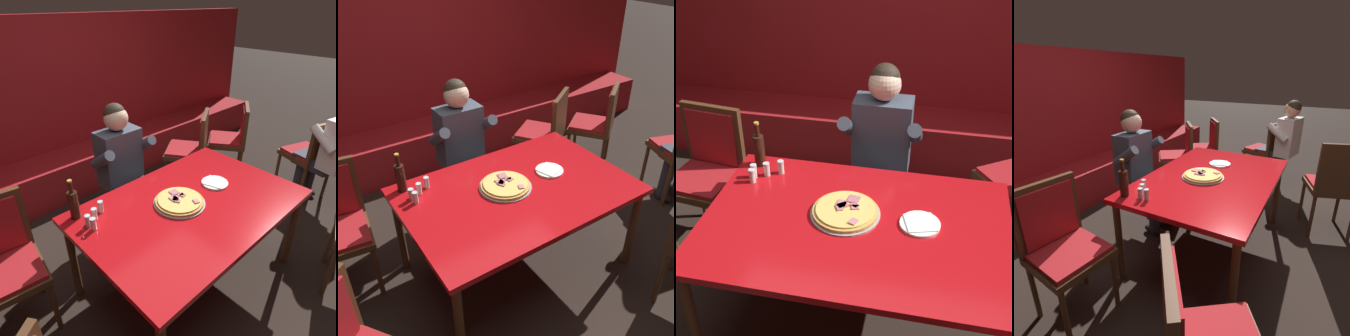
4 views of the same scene
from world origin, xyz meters
TOP-DOWN VIEW (x-y plane):
  - ground_plane at (0.00, 0.00)m, footprint 24.00×24.00m
  - booth_wall_panel at (0.00, 2.18)m, footprint 6.80×0.16m
  - booth_bench at (0.00, 1.86)m, footprint 6.46×0.48m
  - main_dining_table at (0.00, 0.00)m, footprint 1.60×1.07m
  - pizza at (-0.06, 0.06)m, footprint 0.37×0.37m
  - plate_white_paper at (0.33, 0.05)m, footprint 0.21×0.21m
  - beer_bottle at (-0.68, 0.43)m, footprint 0.07×0.07m
  - shaker_black_pepper at (-0.66, 0.29)m, footprint 0.04×0.04m
  - shaker_red_pepper_flakes at (-0.52, 0.37)m, footprint 0.04×0.04m
  - shaker_parmesan at (-0.65, 0.24)m, footprint 0.04×0.04m
  - shaker_oregano at (-0.59, 0.33)m, footprint 0.04×0.04m
  - diner_seated_blue_shirt at (0.02, 0.81)m, footprint 0.53×0.53m
  - dining_chair_near_right at (1.62, 0.77)m, footprint 0.61×0.61m
  - dining_chair_by_booth at (0.79, -1.00)m, footprint 0.56×0.56m
  - dining_chair_near_left at (-1.14, 0.60)m, footprint 0.49×0.49m
  - dining_chair_far_left at (0.99, 0.87)m, footprint 0.61×0.61m
  - dining_chair_far_right at (1.85, -0.13)m, footprint 0.56×0.56m
  - diner_standing_companion at (1.77, -0.32)m, footprint 0.58×0.59m

SIDE VIEW (x-z plane):
  - ground_plane at x=0.00m, z-range 0.00..0.00m
  - booth_bench at x=0.00m, z-range 0.00..0.46m
  - dining_chair_near_right at x=1.62m, z-range 0.08..1.02m
  - dining_chair_near_left at x=-1.14m, z-range 0.08..1.05m
  - dining_chair_far_right at x=1.85m, z-range 0.10..1.05m
  - dining_chair_far_left at x=0.99m, z-range 0.09..1.06m
  - dining_chair_by_booth at x=0.79m, z-range 0.09..1.11m
  - main_dining_table at x=0.00m, z-range 0.31..1.05m
  - diner_seated_blue_shirt at x=0.02m, z-range 0.07..1.34m
  - diner_standing_companion at x=1.77m, z-range 0.07..1.34m
  - plate_white_paper at x=0.33m, z-range 0.74..0.76m
  - pizza at x=-0.06m, z-range 0.74..0.78m
  - shaker_black_pepper at x=-0.66m, z-range 0.74..0.82m
  - shaker_red_pepper_flakes at x=-0.52m, z-range 0.74..0.82m
  - shaker_parmesan at x=-0.65m, z-range 0.74..0.82m
  - shaker_oregano at x=-0.59m, z-range 0.74..0.82m
  - beer_bottle at x=-0.68m, z-range 0.71..1.00m
  - booth_wall_panel at x=0.00m, z-range 0.00..1.90m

